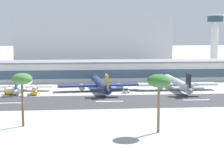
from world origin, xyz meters
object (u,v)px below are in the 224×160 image
(distant_hotel_block, at_px, (93,41))
(service_fuel_truck_0, at_px, (34,90))
(palm_tree_1, at_px, (159,82))
(service_box_truck_2, at_px, (10,91))
(airliner_navy_tail_gate_0, at_px, (23,86))
(service_baggage_tug_1, at_px, (126,91))
(terminal_building, at_px, (95,71))
(control_tower, at_px, (215,35))
(airliner_gold_tail_gate_1, at_px, (101,85))
(airliner_black_tail_gate_2, at_px, (178,84))
(palm_tree_2, at_px, (22,80))

(distant_hotel_block, xyz_separation_m, service_fuel_truck_0, (-35.62, -157.17, -20.16))
(palm_tree_1, bearing_deg, service_box_truck_2, 126.63)
(airliner_navy_tail_gate_0, bearing_deg, service_baggage_tug_1, -99.35)
(terminal_building, height_order, service_baggage_tug_1, terminal_building)
(palm_tree_1, bearing_deg, control_tower, 64.98)
(airliner_gold_tail_gate_1, xyz_separation_m, service_box_truck_2, (-43.84, -7.04, -1.53))
(airliner_navy_tail_gate_0, xyz_separation_m, airliner_gold_tail_gate_1, (39.43, -3.97, 0.69))
(airliner_gold_tail_gate_1, relative_size, service_fuel_truck_0, 5.75)
(service_baggage_tug_1, bearing_deg, distant_hotel_block, 88.40)
(distant_hotel_block, height_order, service_baggage_tug_1, distant_hotel_block)
(terminal_building, relative_size, palm_tree_1, 11.19)
(service_baggage_tug_1, bearing_deg, control_tower, 45.90)
(airliner_navy_tail_gate_0, bearing_deg, distant_hotel_block, -13.24)
(terminal_building, relative_size, airliner_black_tail_gate_2, 3.82)
(service_fuel_truck_0, bearing_deg, control_tower, -56.79)
(service_box_truck_2, relative_size, palm_tree_1, 0.35)
(airliner_navy_tail_gate_0, relative_size, service_box_truck_2, 6.52)
(control_tower, relative_size, airliner_gold_tail_gate_1, 0.86)
(service_baggage_tug_1, xyz_separation_m, service_box_truck_2, (-55.61, 0.21, 0.74))
(airliner_navy_tail_gate_0, relative_size, airliner_black_tail_gate_2, 0.78)
(service_baggage_tug_1, bearing_deg, airliner_navy_tail_gate_0, 162.88)
(service_baggage_tug_1, height_order, service_box_truck_2, service_box_truck_2)
(airliner_navy_tail_gate_0, xyz_separation_m, service_baggage_tug_1, (51.20, -11.22, -1.59))
(airliner_gold_tail_gate_1, bearing_deg, terminal_building, -3.95)
(distant_hotel_block, height_order, service_fuel_truck_0, distant_hotel_block)
(palm_tree_1, bearing_deg, terminal_building, 95.55)
(palm_tree_2, bearing_deg, service_box_truck_2, 103.02)
(control_tower, bearing_deg, terminal_building, -153.62)
(service_fuel_truck_0, relative_size, service_box_truck_2, 1.43)
(distant_hotel_block, bearing_deg, airliner_gold_tail_gate_1, -91.18)
(control_tower, xyz_separation_m, airliner_black_tail_gate_2, (-52.82, -91.63, -23.98))
(control_tower, bearing_deg, airliner_black_tail_gate_2, -119.96)
(terminal_building, xyz_separation_m, palm_tree_1, (12.31, -126.66, 9.07))
(terminal_building, height_order, palm_tree_2, palm_tree_2)
(service_fuel_truck_0, relative_size, palm_tree_1, 0.50)
(airliner_gold_tail_gate_1, xyz_separation_m, palm_tree_1, (11.70, -81.74, 11.79))
(palm_tree_1, relative_size, palm_tree_2, 1.03)
(service_box_truck_2, distance_m, palm_tree_2, 66.15)
(distant_hotel_block, height_order, palm_tree_2, distant_hotel_block)
(airliner_navy_tail_gate_0, xyz_separation_m, service_fuel_truck_0, (6.91, -11.21, -0.61))
(airliner_navy_tail_gate_0, distance_m, palm_tree_1, 100.58)
(airliner_black_tail_gate_2, xyz_separation_m, service_fuel_truck_0, (-72.02, -6.62, -1.37))
(distant_hotel_block, xyz_separation_m, palm_tree_2, (-32.31, -220.18, -7.48))
(airliner_black_tail_gate_2, distance_m, service_fuel_truck_0, 72.34)
(airliner_black_tail_gate_2, distance_m, palm_tree_1, 86.56)
(service_box_truck_2, bearing_deg, service_fuel_truck_0, -139.08)
(airliner_black_tail_gate_2, bearing_deg, palm_tree_1, 161.35)
(terminal_building, xyz_separation_m, service_fuel_truck_0, (-31.91, -52.15, -4.02))
(distant_hotel_block, xyz_separation_m, service_baggage_tug_1, (8.68, -157.18, -21.14))
(airliner_gold_tail_gate_1, bearing_deg, service_baggage_tug_1, -126.34)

